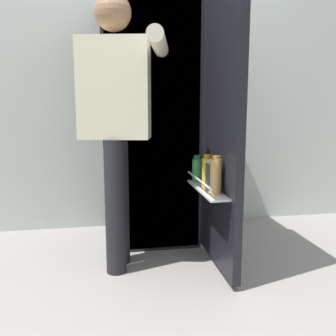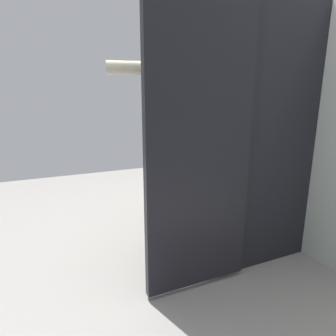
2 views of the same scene
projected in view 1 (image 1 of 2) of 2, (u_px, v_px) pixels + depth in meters
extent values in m
plane|color=gray|center=(160.00, 266.00, 2.32)|extent=(5.33, 5.33, 0.00)
cube|color=beige|center=(142.00, 64.00, 2.96)|extent=(4.40, 0.10, 2.62)
cube|color=black|center=(148.00, 123.00, 2.70)|extent=(0.65, 0.60, 1.71)
cube|color=white|center=(154.00, 125.00, 2.42)|extent=(0.61, 0.01, 1.67)
cube|color=white|center=(153.00, 131.00, 2.47)|extent=(0.57, 0.09, 0.01)
cube|color=black|center=(221.00, 129.00, 2.16)|extent=(0.05, 0.64, 1.64)
cube|color=white|center=(207.00, 190.00, 2.21)|extent=(0.11, 0.54, 0.01)
cylinder|color=silver|center=(199.00, 180.00, 2.19)|extent=(0.01, 0.52, 0.01)
cylinder|color=green|center=(197.00, 170.00, 2.41)|extent=(0.07, 0.07, 0.14)
cylinder|color=#195B28|center=(197.00, 157.00, 2.40)|extent=(0.05, 0.05, 0.03)
cylinder|color=tan|center=(216.00, 177.00, 2.06)|extent=(0.06, 0.06, 0.20)
cylinder|color=#996623|center=(216.00, 157.00, 2.04)|extent=(0.05, 0.05, 0.02)
cylinder|color=#333842|center=(211.00, 177.00, 2.14)|extent=(0.06, 0.06, 0.16)
cylinder|color=silver|center=(211.00, 162.00, 2.13)|extent=(0.04, 0.04, 0.02)
cylinder|color=gold|center=(208.00, 173.00, 2.22)|extent=(0.07, 0.07, 0.18)
cylinder|color=#BC8419|center=(208.00, 156.00, 2.20)|extent=(0.05, 0.05, 0.02)
cylinder|color=red|center=(160.00, 124.00, 2.47)|extent=(0.08, 0.08, 0.08)
cylinder|color=black|center=(119.00, 201.00, 2.32)|extent=(0.12, 0.12, 0.80)
cylinder|color=black|center=(115.00, 207.00, 2.18)|extent=(0.12, 0.12, 0.80)
cube|color=beige|center=(115.00, 89.00, 2.13)|extent=(0.44, 0.30, 0.56)
sphere|color=#936B4C|center=(113.00, 12.00, 2.06)|extent=(0.21, 0.21, 0.21)
cylinder|color=beige|center=(120.00, 94.00, 2.33)|extent=(0.08, 0.08, 0.53)
cylinder|color=beige|center=(159.00, 43.00, 1.89)|extent=(0.19, 0.54, 0.08)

